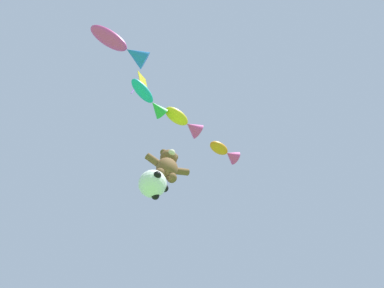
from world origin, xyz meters
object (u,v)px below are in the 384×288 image
fish_kite_goldfin (185,122)px  teddy_bear_kite (168,165)px  fish_kite_tangerine (225,152)px  fish_kite_magenta (123,47)px  soccer_ball_kite (153,184)px  fish_kite_teal (150,100)px  diamond_kite (142,83)px

fish_kite_goldfin → teddy_bear_kite: bearing=106.4°
fish_kite_tangerine → fish_kite_magenta: 6.29m
teddy_bear_kite → soccer_ball_kite: bearing=151.8°
fish_kite_teal → fish_kite_magenta: 2.45m
soccer_ball_kite → fish_kite_tangerine: fish_kite_tangerine is taller
fish_kite_teal → diamond_kite: (-0.68, 0.15, 2.18)m
fish_kite_magenta → soccer_ball_kite: bearing=40.9°
diamond_kite → fish_kite_tangerine: bearing=8.0°
teddy_bear_kite → soccer_ball_kite: size_ratio=1.73×
teddy_bear_kite → diamond_kite: size_ratio=0.68×
teddy_bear_kite → fish_kite_magenta: size_ratio=0.70×
fish_kite_goldfin → fish_kite_teal: (-1.75, -0.37, -0.25)m
teddy_bear_kite → diamond_kite: (-2.19, -1.03, 4.49)m
fish_kite_tangerine → soccer_ball_kite: bearing=168.8°
fish_kite_teal → diamond_kite: size_ratio=0.74×
fish_kite_tangerine → fish_kite_magenta: size_ratio=0.60×
fish_kite_teal → teddy_bear_kite: bearing=37.9°
teddy_bear_kite → fish_kite_tangerine: 3.42m
fish_kite_tangerine → teddy_bear_kite: bearing=171.4°
teddy_bear_kite → fish_kite_tangerine: bearing=-8.6°
fish_kite_goldfin → fish_kite_teal: 1.81m
soccer_ball_kite → diamond_kite: 6.06m
soccer_ball_kite → diamond_kite: diamond_kite is taller
diamond_kite → teddy_bear_kite: bearing=25.2°
fish_kite_magenta → fish_kite_goldfin: bearing=24.5°
soccer_ball_kite → fish_kite_teal: 3.90m
fish_kite_tangerine → fish_kite_teal: size_ratio=0.79×
fish_kite_goldfin → diamond_kite: bearing=-174.7°
teddy_bear_kite → fish_kite_goldfin: (0.24, -0.81, 2.57)m
teddy_bear_kite → fish_kite_tangerine: fish_kite_tangerine is taller
soccer_ball_kite → fish_kite_teal: fish_kite_teal is taller
fish_kite_magenta → fish_kite_teal: bearing=34.5°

